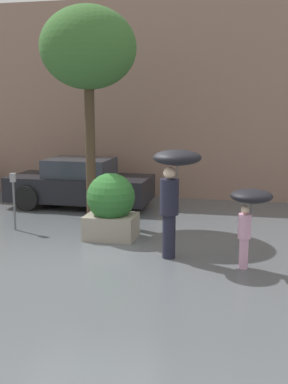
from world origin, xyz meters
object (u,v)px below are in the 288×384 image
object	(u,v)px
person_child	(250,206)
street_tree	(88,50)
person_adult	(174,178)
parked_car_near	(80,184)
planter_box	(111,206)
parking_meter	(13,190)

from	to	relation	value
person_child	street_tree	xyz separation A→B (m)	(-3.84, 2.78, 2.99)
person_adult	parked_car_near	world-z (taller)	person_adult
parked_car_near	street_tree	size ratio (longest dim) A/B	0.78
planter_box	parking_meter	distance (m)	2.40
planter_box	person_adult	distance (m)	2.07
person_adult	street_tree	bearing A→B (deg)	155.66
person_child	parked_car_near	distance (m)	6.47
planter_box	parked_car_near	bearing A→B (deg)	120.72
planter_box	person_child	distance (m)	3.28
planter_box	person_child	size ratio (longest dim) A/B	0.99
person_child	parking_meter	distance (m)	5.54
person_adult	parking_meter	bearing A→B (deg)	-177.21
person_adult	person_child	xyz separation A→B (m)	(1.38, -0.29, -0.39)
planter_box	person_adult	world-z (taller)	person_adult
person_child	planter_box	bearing A→B (deg)	173.87
person_adult	parked_car_near	distance (m)	5.37
planter_box	street_tree	world-z (taller)	street_tree
planter_box	street_tree	size ratio (longest dim) A/B	0.28
person_adult	street_tree	distance (m)	4.36
person_adult	person_child	bearing A→B (deg)	9.29
street_tree	parking_meter	xyz separation A→B (m)	(-1.47, -1.20, -3.19)
street_tree	planter_box	bearing A→B (deg)	-56.45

